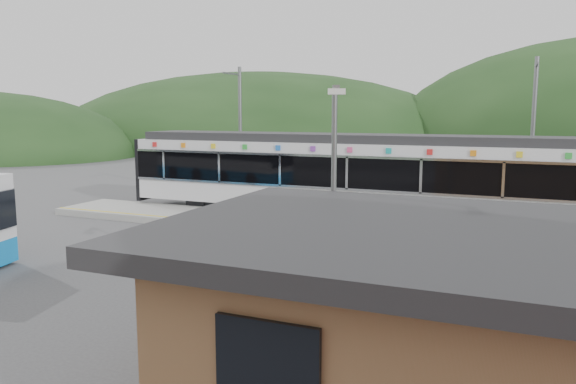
% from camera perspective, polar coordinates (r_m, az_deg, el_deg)
% --- Properties ---
extents(ground, '(120.00, 120.00, 0.00)m').
position_cam_1_polar(ground, '(19.33, 1.73, -5.97)').
color(ground, '#4C4C4F').
rests_on(ground, ground).
extents(hills, '(146.00, 149.00, 26.00)m').
position_cam_1_polar(hills, '(23.24, 21.10, -4.10)').
color(hills, '#1E3D19').
rests_on(hills, ground).
extents(platform, '(26.00, 3.20, 0.30)m').
position_cam_1_polar(platform, '(22.32, 4.83, -3.67)').
color(platform, '#9E9E99').
rests_on(platform, ground).
extents(yellow_line, '(26.00, 0.10, 0.01)m').
position_cam_1_polar(yellow_line, '(21.09, 3.72, -3.93)').
color(yellow_line, yellow).
rests_on(yellow_line, platform).
extents(train, '(20.44, 3.01, 3.74)m').
position_cam_1_polar(train, '(24.69, 5.95, 1.95)').
color(train, black).
rests_on(train, ground).
extents(catenary_mast_west, '(0.18, 1.80, 7.00)m').
position_cam_1_polar(catenary_mast_west, '(29.48, -4.90, 6.06)').
color(catenary_mast_west, slate).
rests_on(catenary_mast_west, ground).
extents(catenary_mast_east, '(0.18, 1.80, 7.00)m').
position_cam_1_polar(catenary_mast_east, '(26.05, 23.57, 5.14)').
color(catenary_mast_east, slate).
rests_on(catenary_mast_east, ground).
extents(station_shelter, '(9.20, 6.20, 3.00)m').
position_cam_1_polar(station_shelter, '(9.07, 16.89, -12.64)').
color(station_shelter, olive).
rests_on(station_shelter, ground).
extents(lamp_post, '(0.43, 1.00, 5.28)m').
position_cam_1_polar(lamp_post, '(12.27, 4.50, 0.88)').
color(lamp_post, slate).
rests_on(lamp_post, ground).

